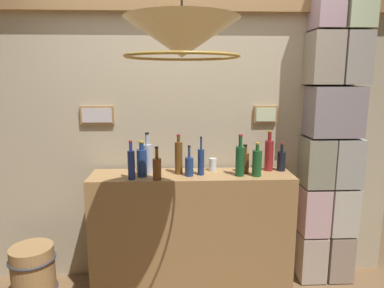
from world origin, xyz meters
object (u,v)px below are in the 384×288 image
at_px(liquor_bottle_rye, 179,157).
at_px(liquor_bottle_brandy, 240,160).
at_px(glass_tumbler_rocks, 213,165).
at_px(liquor_bottle_port, 189,166).
at_px(liquor_bottle_tequila, 245,162).
at_px(liquor_bottle_scotch, 201,161).
at_px(liquor_bottle_vodka, 148,158).
at_px(liquor_bottle_whiskey, 281,161).
at_px(liquor_bottle_mezcal, 269,154).
at_px(pendant_lamp, 182,39).
at_px(liquor_bottle_vermouth, 157,168).
at_px(liquor_bottle_bourbon, 131,164).
at_px(wooden_barrel, 33,274).
at_px(liquor_bottle_amaro, 257,163).
at_px(liquor_bottle_gin, 142,162).

height_order(liquor_bottle_rye, liquor_bottle_brandy, liquor_bottle_brandy).
bearing_deg(glass_tumbler_rocks, liquor_bottle_port, -143.91).
relative_size(liquor_bottle_tequila, liquor_bottle_scotch, 0.76).
distance_m(liquor_bottle_vodka, liquor_bottle_tequila, 0.77).
relative_size(liquor_bottle_whiskey, liquor_bottle_mezcal, 0.69).
xyz_separation_m(liquor_bottle_scotch, pendant_lamp, (-0.15, -0.73, 0.83)).
xyz_separation_m(liquor_bottle_tequila, pendant_lamp, (-0.51, -0.78, 0.85)).
height_order(liquor_bottle_vermouth, liquor_bottle_port, liquor_bottle_vermouth).
bearing_deg(pendant_lamp, liquor_bottle_scotch, 78.04).
distance_m(liquor_bottle_bourbon, liquor_bottle_scotch, 0.53).
bearing_deg(liquor_bottle_brandy, liquor_bottle_port, 178.05).
bearing_deg(wooden_barrel, pendant_lamp, -28.68).
bearing_deg(liquor_bottle_vodka, liquor_bottle_mezcal, 2.04).
xyz_separation_m(liquor_bottle_scotch, liquor_bottle_mezcal, (0.56, 0.11, 0.03)).
bearing_deg(liquor_bottle_vodka, liquor_bottle_whiskey, 1.21).
bearing_deg(liquor_bottle_amaro, liquor_bottle_gin, 178.11).
height_order(liquor_bottle_mezcal, glass_tumbler_rocks, liquor_bottle_mezcal).
xyz_separation_m(liquor_bottle_gin, wooden_barrel, (-0.85, -0.08, -0.87)).
bearing_deg(liquor_bottle_amaro, liquor_bottle_bourbon, -177.23).
distance_m(liquor_bottle_vodka, wooden_barrel, 1.26).
height_order(liquor_bottle_rye, wooden_barrel, liquor_bottle_rye).
relative_size(liquor_bottle_rye, wooden_barrel, 0.70).
height_order(liquor_bottle_vodka, liquor_bottle_vermouth, liquor_bottle_vodka).
distance_m(liquor_bottle_scotch, wooden_barrel, 1.57).
relative_size(liquor_bottle_vodka, liquor_bottle_whiskey, 1.42).
xyz_separation_m(liquor_bottle_mezcal, wooden_barrel, (-1.87, -0.21, -0.89)).
height_order(liquor_bottle_mezcal, liquor_bottle_gin, liquor_bottle_mezcal).
distance_m(liquor_bottle_amaro, liquor_bottle_brandy, 0.13).
height_order(liquor_bottle_vermouth, liquor_bottle_gin, liquor_bottle_gin).
distance_m(liquor_bottle_rye, wooden_barrel, 1.44).
xyz_separation_m(liquor_bottle_bourbon, liquor_bottle_brandy, (0.82, 0.06, 0.01)).
xyz_separation_m(liquor_bottle_rye, liquor_bottle_vodka, (-0.25, 0.03, -0.01)).
bearing_deg(liquor_bottle_whiskey, wooden_barrel, -174.32).
bearing_deg(liquor_bottle_whiskey, liquor_bottle_vodka, -178.79).
relative_size(liquor_bottle_amaro, liquor_bottle_scotch, 0.87).
distance_m(liquor_bottle_amaro, liquor_bottle_whiskey, 0.28).
xyz_separation_m(liquor_bottle_tequila, liquor_bottle_brandy, (-0.06, -0.09, 0.04)).
distance_m(liquor_bottle_port, liquor_bottle_tequila, 0.45).
height_order(liquor_bottle_amaro, liquor_bottle_tequila, liquor_bottle_amaro).
bearing_deg(liquor_bottle_amaro, liquor_bottle_vermouth, -175.21).
bearing_deg(liquor_bottle_gin, liquor_bottle_mezcal, 7.34).
distance_m(liquor_bottle_bourbon, liquor_bottle_whiskey, 1.20).
relative_size(liquor_bottle_vodka, liquor_bottle_bourbon, 1.11).
xyz_separation_m(liquor_bottle_amaro, liquor_bottle_vermouth, (-0.76, -0.06, -0.02)).
relative_size(liquor_bottle_bourbon, pendant_lamp, 0.48).
bearing_deg(pendant_lamp, liquor_bottle_mezcal, 49.55).
bearing_deg(liquor_bottle_rye, wooden_barrel, -172.89).
relative_size(liquor_bottle_vodka, glass_tumbler_rocks, 3.15).
distance_m(glass_tumbler_rocks, pendant_lamp, 1.25).
relative_size(liquor_bottle_tequila, liquor_bottle_gin, 0.83).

